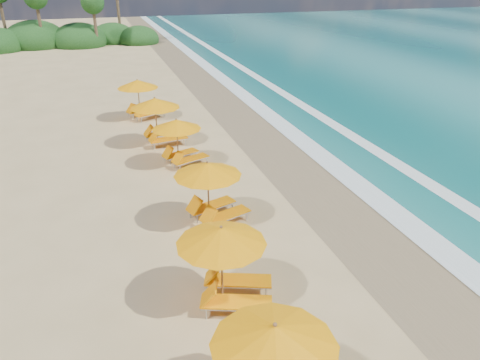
% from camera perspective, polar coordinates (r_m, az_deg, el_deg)
% --- Properties ---
extents(ground, '(160.00, 160.00, 0.00)m').
position_cam_1_polar(ground, '(17.95, 0.00, -3.48)').
color(ground, tan).
rests_on(ground, ground).
extents(wet_sand, '(4.00, 160.00, 0.01)m').
position_cam_1_polar(wet_sand, '(19.40, 11.35, -1.71)').
color(wet_sand, '#8C7753').
rests_on(wet_sand, ground).
extents(surf_foam, '(4.00, 160.00, 0.01)m').
position_cam_1_polar(surf_foam, '(20.75, 17.94, -0.60)').
color(surf_foam, white).
rests_on(surf_foam, ground).
extents(station_2, '(3.17, 3.11, 2.47)m').
position_cam_1_polar(station_2, '(12.49, -1.40, -10.00)').
color(station_2, olive).
rests_on(station_2, ground).
extents(station_3, '(3.13, 3.07, 2.45)m').
position_cam_1_polar(station_3, '(16.44, -3.43, -0.95)').
color(station_3, olive).
rests_on(station_3, ground).
extents(station_4, '(2.99, 2.95, 2.32)m').
position_cam_1_polar(station_4, '(21.63, -7.40, 5.14)').
color(station_4, olive).
rests_on(station_4, ground).
extents(station_5, '(3.02, 2.85, 2.58)m').
position_cam_1_polar(station_5, '(24.41, -9.95, 7.64)').
color(station_5, olive).
rests_on(station_5, ground).
extents(station_6, '(3.30, 3.28, 2.51)m').
position_cam_1_polar(station_6, '(29.09, -12.16, 10.15)').
color(station_6, olive).
rests_on(station_6, ground).
extents(treeline, '(25.80, 8.80, 9.74)m').
position_cam_1_polar(treeline, '(61.27, -23.15, 15.92)').
color(treeline, '#163D14').
rests_on(treeline, ground).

